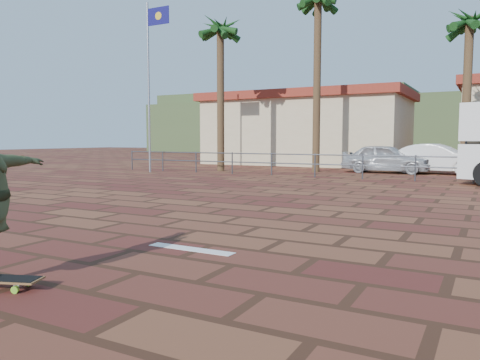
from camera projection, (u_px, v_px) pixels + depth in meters
name	position (u px, v px, depth m)	size (l,w,h in m)	color
ground	(196.00, 231.00, 8.25)	(120.00, 120.00, 0.00)	brown
paint_stripe	(191.00, 249.00, 6.87)	(1.40, 0.22, 0.01)	white
guardrail	(363.00, 162.00, 18.72)	(24.06, 0.06, 1.00)	#47494F
flagpole	(151.00, 75.00, 22.16)	(1.30, 0.10, 8.00)	gray
palm_far_left	(220.00, 33.00, 23.03)	(2.40, 2.40, 8.25)	brown
palm_left	(318.00, 5.00, 22.12)	(2.40, 2.40, 9.45)	brown
palm_center	(470.00, 26.00, 19.63)	(2.40, 2.40, 7.75)	brown
building_west	(308.00, 128.00, 30.18)	(12.60, 7.60, 4.50)	beige
hill_front	(447.00, 126.00, 51.84)	(70.00, 18.00, 6.00)	#384C28
hill_back	(284.00, 122.00, 67.40)	(35.00, 14.00, 8.00)	#384C28
car_silver	(386.00, 158.00, 22.17)	(1.62, 4.03, 1.37)	#A9ACB0
car_white	(438.00, 159.00, 21.55)	(1.46, 4.19, 1.38)	white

